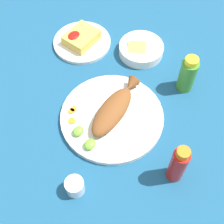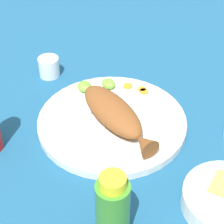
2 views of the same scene
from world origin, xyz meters
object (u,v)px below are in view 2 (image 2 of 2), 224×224
(main_plate, at_px, (112,122))
(salt_cup, at_px, (49,68))
(fork_far, at_px, (76,129))
(fried_fish, at_px, (115,114))
(fork_near, at_px, (89,140))
(hot_sauce_bottle_green, at_px, (113,208))

(main_plate, bearing_deg, salt_cup, 14.10)
(main_plate, height_order, fork_far, fork_far)
(fork_far, bearing_deg, fried_fish, 133.08)
(fork_near, bearing_deg, main_plate, -177.02)
(fried_fish, relative_size, fork_near, 1.47)
(fork_near, distance_m, salt_cup, 0.29)
(fried_fish, xyz_separation_m, hot_sauce_bottle_green, (-0.24, 0.12, 0.02))
(fork_near, relative_size, hot_sauce_bottle_green, 1.21)
(hot_sauce_bottle_green, height_order, salt_cup, hot_sauce_bottle_green)
(fried_fish, relative_size, salt_cup, 4.68)
(salt_cup, bearing_deg, fried_fish, -166.23)
(hot_sauce_bottle_green, xyz_separation_m, salt_cup, (0.50, -0.06, -0.04))
(salt_cup, bearing_deg, hot_sauce_bottle_green, 173.70)
(main_plate, xyz_separation_m, fried_fish, (-0.01, -0.00, 0.03))
(fried_fish, relative_size, hot_sauce_bottle_green, 1.78)
(fried_fish, distance_m, salt_cup, 0.27)
(fork_far, bearing_deg, hot_sauce_bottle_green, 43.87)
(main_plate, relative_size, salt_cup, 6.19)
(fork_far, distance_m, hot_sauce_bottle_green, 0.26)
(fried_fish, bearing_deg, salt_cup, 7.17)
(main_plate, bearing_deg, fried_fish, -173.40)
(fried_fish, height_order, fork_far, fried_fish)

